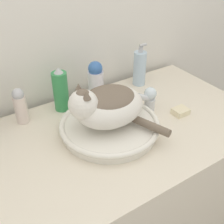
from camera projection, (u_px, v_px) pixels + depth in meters
wall_back at (56, 15)px, 1.10m from camera, size 8.00×0.05×2.40m
vanity_counter at (108, 207)px, 1.27m from camera, size 1.24×0.63×0.85m
sink_basin at (110, 126)px, 1.03m from camera, size 0.37×0.37×0.05m
cat at (107, 105)px, 0.97m from camera, size 0.28×0.29×0.17m
faucet at (148, 98)px, 1.12m from camera, size 0.13×0.05×0.12m
deodorant_stick at (20, 106)px, 1.06m from camera, size 0.05×0.05×0.15m
lotion_bottle_white at (96, 81)px, 1.20m from camera, size 0.07×0.07×0.17m
soap_pump_bottle at (140, 68)px, 1.30m from camera, size 0.06×0.06×0.20m
spray_bottle_trigger at (61, 91)px, 1.12m from camera, size 0.06×0.06×0.19m
soap_bar at (180, 111)px, 1.13m from camera, size 0.06×0.05×0.02m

